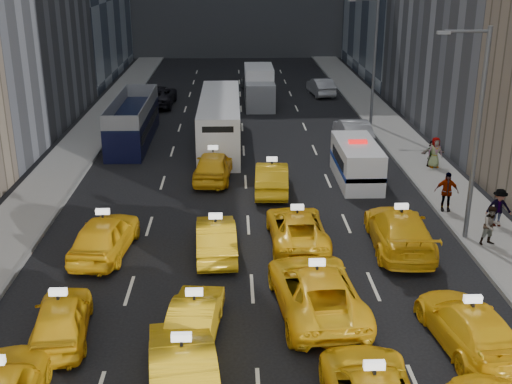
% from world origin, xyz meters
% --- Properties ---
extents(sidewalk_west, '(3.00, 90.00, 0.15)m').
position_xyz_m(sidewalk_west, '(-10.50, 25.00, 0.07)').
color(sidewalk_west, gray).
rests_on(sidewalk_west, ground).
extents(sidewalk_east, '(3.00, 90.00, 0.15)m').
position_xyz_m(sidewalk_east, '(10.50, 25.00, 0.07)').
color(sidewalk_east, gray).
rests_on(sidewalk_east, ground).
extents(curb_west, '(0.15, 90.00, 0.18)m').
position_xyz_m(curb_west, '(-9.05, 25.00, 0.09)').
color(curb_west, slate).
rests_on(curb_west, ground).
extents(curb_east, '(0.15, 90.00, 0.18)m').
position_xyz_m(curb_east, '(9.05, 25.00, 0.09)').
color(curb_east, slate).
rests_on(curb_east, ground).
extents(streetlight_near, '(2.15, 0.22, 9.00)m').
position_xyz_m(streetlight_near, '(9.18, 12.00, 4.92)').
color(streetlight_near, '#595B60').
rests_on(streetlight_near, ground).
extents(streetlight_far, '(2.15, 0.22, 9.00)m').
position_xyz_m(streetlight_far, '(9.18, 32.00, 4.92)').
color(streetlight_far, '#595B60').
rests_on(streetlight_far, ground).
extents(taxi_5, '(2.42, 5.28, 1.68)m').
position_xyz_m(taxi_5, '(-2.08, 1.90, 0.84)').
color(taxi_5, yellow).
rests_on(taxi_5, ground).
extents(taxi_8, '(2.21, 4.40, 1.44)m').
position_xyz_m(taxi_8, '(-6.14, 4.95, 0.72)').
color(taxi_8, yellow).
rests_on(taxi_8, ground).
extents(taxi_9, '(1.86, 4.24, 1.36)m').
position_xyz_m(taxi_9, '(-1.91, 4.94, 0.68)').
color(taxi_9, yellow).
rests_on(taxi_9, ground).
extents(taxi_10, '(3.25, 6.10, 1.63)m').
position_xyz_m(taxi_10, '(2.13, 6.33, 0.82)').
color(taxi_10, yellow).
rests_on(taxi_10, ground).
extents(taxi_11, '(2.57, 5.18, 1.45)m').
position_xyz_m(taxi_11, '(6.62, 4.04, 0.72)').
color(taxi_11, yellow).
rests_on(taxi_11, ground).
extents(taxi_12, '(2.51, 5.06, 1.66)m').
position_xyz_m(taxi_12, '(-5.91, 11.14, 0.83)').
color(taxi_12, yellow).
rests_on(taxi_12, ground).
extents(taxi_13, '(1.80, 4.59, 1.49)m').
position_xyz_m(taxi_13, '(-1.38, 10.93, 0.74)').
color(taxi_13, yellow).
rests_on(taxi_13, ground).
extents(taxi_14, '(2.47, 5.10, 1.40)m').
position_xyz_m(taxi_14, '(2.02, 12.00, 0.70)').
color(taxi_14, yellow).
rests_on(taxi_14, ground).
extents(taxi_15, '(2.68, 5.89, 1.67)m').
position_xyz_m(taxi_15, '(6.22, 11.25, 0.84)').
color(taxi_15, yellow).
rests_on(taxi_15, ground).
extents(taxi_16, '(2.34, 4.94, 1.63)m').
position_xyz_m(taxi_16, '(-1.74, 20.35, 0.82)').
color(taxi_16, yellow).
rests_on(taxi_16, ground).
extents(taxi_17, '(1.92, 4.82, 1.56)m').
position_xyz_m(taxi_17, '(1.33, 18.35, 0.78)').
color(taxi_17, yellow).
rests_on(taxi_17, ground).
extents(nypd_van, '(2.78, 5.61, 2.31)m').
position_xyz_m(nypd_van, '(6.01, 19.89, 1.04)').
color(nypd_van, silver).
rests_on(nypd_van, ground).
extents(double_decker, '(3.53, 10.08, 2.87)m').
position_xyz_m(double_decker, '(-7.21, 28.36, 1.42)').
color(double_decker, black).
rests_on(double_decker, ground).
extents(city_bus, '(3.73, 12.17, 3.09)m').
position_xyz_m(city_bus, '(-1.49, 27.50, 1.53)').
color(city_bus, silver).
rests_on(city_bus, ground).
extents(box_truck, '(2.95, 6.92, 3.07)m').
position_xyz_m(box_truck, '(1.52, 39.33, 1.51)').
color(box_truck, white).
rests_on(box_truck, ground).
extents(misc_car_0, '(1.92, 5.12, 1.67)m').
position_xyz_m(misc_car_0, '(7.12, 27.26, 0.84)').
color(misc_car_0, '#ACADB4').
rests_on(misc_car_0, ground).
extents(misc_car_1, '(2.90, 5.96, 1.63)m').
position_xyz_m(misc_car_1, '(-6.85, 39.44, 0.82)').
color(misc_car_1, black).
rests_on(misc_car_1, ground).
extents(misc_car_2, '(2.80, 5.74, 1.61)m').
position_xyz_m(misc_car_2, '(1.39, 45.32, 0.80)').
color(misc_car_2, slate).
rests_on(misc_car_2, ground).
extents(misc_car_3, '(2.09, 4.42, 1.46)m').
position_xyz_m(misc_car_3, '(-1.34, 42.03, 0.73)').
color(misc_car_3, black).
rests_on(misc_car_3, ground).
extents(misc_car_4, '(2.16, 4.77, 1.52)m').
position_xyz_m(misc_car_4, '(7.14, 43.24, 0.76)').
color(misc_car_4, '#A1A2A8').
rests_on(misc_car_4, ground).
extents(pedestrian_1, '(0.89, 0.60, 1.69)m').
position_xyz_m(pedestrian_1, '(10.04, 11.20, 0.99)').
color(pedestrian_1, gray).
rests_on(pedestrian_1, sidewalk_east).
extents(pedestrian_2, '(1.16, 0.55, 1.75)m').
position_xyz_m(pedestrian_2, '(11.13, 13.15, 1.02)').
color(pedestrian_2, gray).
rests_on(pedestrian_2, sidewalk_east).
extents(pedestrian_3, '(1.18, 0.68, 1.90)m').
position_xyz_m(pedestrian_3, '(9.38, 15.09, 1.10)').
color(pedestrian_3, gray).
rests_on(pedestrian_3, sidewalk_east).
extents(pedestrian_4, '(0.91, 0.56, 1.76)m').
position_xyz_m(pedestrian_4, '(10.86, 21.77, 1.03)').
color(pedestrian_4, gray).
rests_on(pedestrian_4, sidewalk_east).
extents(pedestrian_5, '(1.44, 0.55, 1.52)m').
position_xyz_m(pedestrian_5, '(10.76, 22.00, 0.91)').
color(pedestrian_5, gray).
rests_on(pedestrian_5, sidewalk_east).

